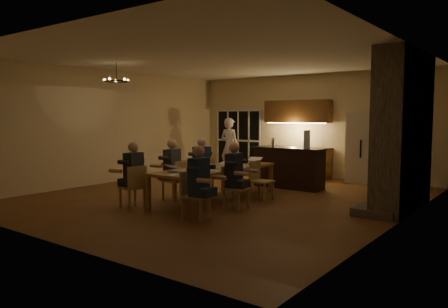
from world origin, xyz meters
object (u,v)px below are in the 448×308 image
Objects in this scene: chair_left_mid at (174,180)px; mug_front at (202,167)px; person_left_far at (202,165)px; redcup_far at (256,160)px; plate_near at (211,171)px; laptop_d at (221,163)px; person_right_near at (199,183)px; plate_far at (251,166)px; bar_island at (288,168)px; chair_left_near at (132,187)px; laptop_a at (176,166)px; can_cola at (246,160)px; can_silver at (195,168)px; person_left_mid at (172,169)px; mug_mid at (234,164)px; dining_table at (216,184)px; bar_blender at (307,139)px; laptop_e at (237,158)px; chair_right_far at (262,181)px; laptop_b at (202,167)px; mug_back at (225,161)px; bar_bottle at (273,142)px; plate_left at (175,170)px; chair_right_near at (196,195)px; laptop_f at (253,160)px; refrigerator at (365,148)px; chair_left_far at (202,175)px; laptop_c at (208,162)px; can_right at (237,165)px; standing_person at (230,146)px; chandelier at (117,81)px; person_left_near at (134,175)px; chair_right_mid at (236,188)px; redcup_near at (188,172)px; person_right_mid at (234,176)px.

mug_front is at bearing 88.88° from chair_left_mid.
person_left_far is 11.50× the size of redcup_far.
laptop_d is at bearing 105.29° from plate_near.
person_right_near reaches higher than plate_far.
plate_far is (0.00, -1.84, 0.22)m from bar_island.
chair_left_near is 2.78× the size of laptop_a.
chair_left_near reaches higher than can_cola.
person_right_near reaches higher than can_silver.
laptop_a is at bearing 37.88° from person_left_mid.
mug_mid is at bearing 77.91° from mug_front.
redcup_far is (0.13, 1.45, 0.44)m from dining_table.
plate_near is 3.30m from bar_blender.
laptop_d and laptop_e have the same top height.
chair_right_far is at bearing 119.86° from chair_left_mid.
mug_back is at bearing 77.76° from laptop_b.
bar_bottle is at bearing 5.72° from person_right_near.
mug_mid is at bearing 83.17° from can_silver.
can_cola is 2.34m from plate_left.
bar_island is 19.56× the size of mug_mid.
laptop_e is at bearing 6.62° from chair_right_near.
bar_island reaches higher than laptop_f.
refrigerator is 20.00× the size of mug_mid.
bar_island is at bearing -103.59° from laptop_a.
mug_back is at bearing 90.71° from plate_left.
laptop_c is (0.68, -0.61, 0.42)m from chair_left_far.
laptop_a is at bearing -118.49° from can_right.
person_left_far is 1.32m from laptop_f.
dining_table is 1.82m from chair_right_near.
chair_left_near reaches higher than redcup_far.
standing_person is 5.02m from can_silver.
bar_bottle is at bearing 94.15° from laptop_f.
laptop_d is 3.20× the size of mug_back.
chandelier is 3.39m from laptop_d.
chair_left_far is (-2.70, -3.96, -0.55)m from refrigerator.
redcup_far is (1.04, 3.06, 0.12)m from person_left_near.
mug_front is (-1.87, -4.98, -0.20)m from refrigerator.
redcup_far is (0.48, 0.63, 0.01)m from mug_back.
can_silver is (-0.82, -1.38, 0.37)m from chair_right_far.
chair_right_far is 2.78× the size of laptop_a.
can_right is at bearing 72.43° from laptop_d.
laptop_a is 3.20× the size of mug_mid.
chair_right_mid is at bearing -11.08° from laptop_b.
redcup_near is (1.24, -1.90, 0.12)m from person_left_far.
plate_near is at bearing -105.56° from refrigerator.
mug_mid is at bearing -73.56° from can_cola.
person_right_near is 6.28m from standing_person.
chandelier is (-3.39, -0.20, 2.06)m from person_right_mid.
dining_table is 1.01m from person_right_mid.
bar_island is 8.15× the size of bar_bottle.
chair_right_near is 4.29m from bar_blender.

